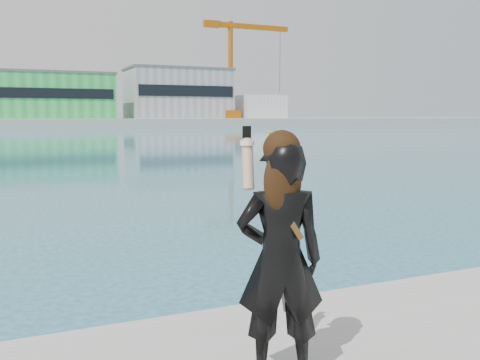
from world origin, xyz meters
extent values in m
cube|color=#9E9E99|center=(0.00, 130.00, 1.00)|extent=(320.00, 40.00, 2.00)
cube|color=green|center=(8.00, 128.00, 7.00)|extent=(30.00, 16.00, 10.00)
cube|color=black|center=(8.00, 119.90, 7.50)|extent=(28.50, 0.20, 2.20)
cube|color=#59595B|center=(8.00, 128.00, 12.25)|extent=(30.60, 16.32, 0.50)
cube|color=gray|center=(40.00, 128.00, 8.00)|extent=(25.00, 15.00, 12.00)
cube|color=black|center=(40.00, 120.40, 8.60)|extent=(23.75, 0.20, 2.64)
cube|color=#59595B|center=(40.00, 128.00, 14.25)|extent=(25.50, 15.30, 0.50)
cube|color=silver|center=(62.00, 126.00, 5.00)|extent=(12.00, 10.00, 6.00)
cube|color=#CA600B|center=(52.00, 122.00, 3.00)|extent=(4.00, 4.00, 2.00)
cylinder|color=#CA600B|center=(52.00, 122.00, 15.00)|extent=(1.20, 1.20, 22.00)
cube|color=#CA600B|center=(58.00, 122.00, 25.00)|extent=(20.00, 1.20, 1.20)
cube|color=#CA600B|center=(47.00, 122.00, 25.00)|extent=(4.00, 1.60, 1.60)
cylinder|color=black|center=(66.00, 122.00, 17.00)|extent=(0.10, 0.10, 16.00)
cylinder|color=silver|center=(22.00, 121.00, 6.00)|extent=(0.16, 0.16, 8.00)
cube|color=orange|center=(22.60, 121.00, 9.40)|extent=(1.20, 0.04, 0.80)
sphere|color=#E0B20B|center=(36.27, 69.52, 0.00)|extent=(0.50, 0.50, 0.50)
imported|color=black|center=(0.61, -0.45, 1.65)|extent=(0.72, 0.58, 1.70)
sphere|color=black|center=(0.61, -0.47, 2.44)|extent=(0.26, 0.26, 0.26)
ellipsoid|color=black|center=(0.59, -0.52, 2.22)|extent=(0.28, 0.15, 0.45)
cylinder|color=tan|center=(0.44, -0.29, 2.33)|extent=(0.14, 0.21, 0.37)
cylinder|color=white|center=(0.45, -0.25, 2.47)|extent=(0.10, 0.10, 0.03)
cube|color=black|center=(0.46, -0.21, 2.53)|extent=(0.06, 0.03, 0.12)
cube|color=#4C2D14|center=(0.62, -0.54, 1.99)|extent=(0.23, 0.09, 0.35)
camera|label=1|loc=(-1.13, -3.68, 2.66)|focal=40.00mm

